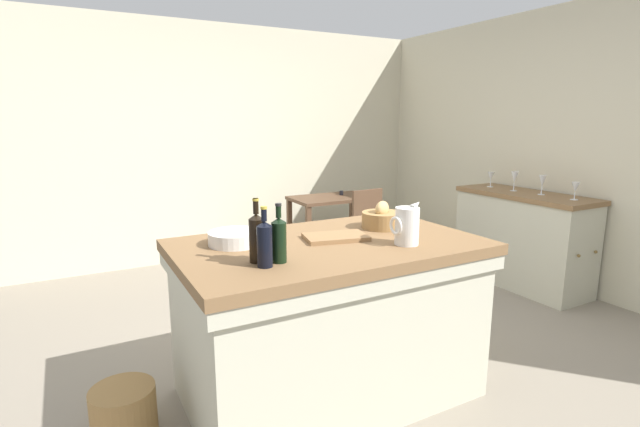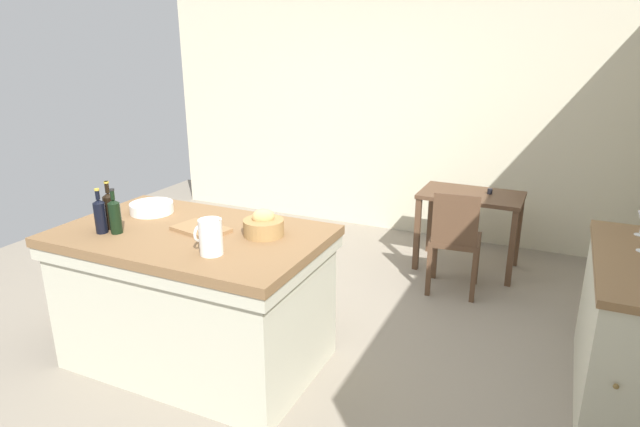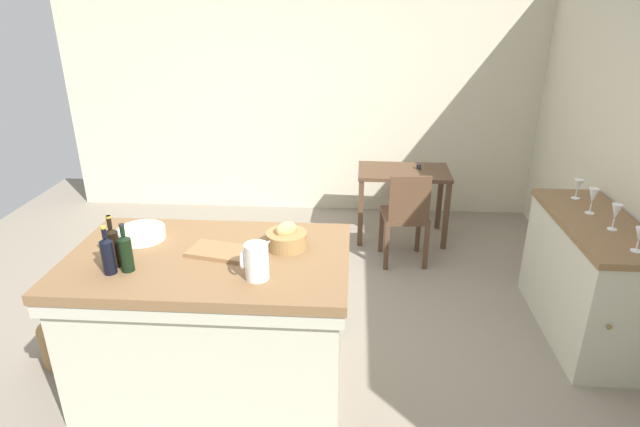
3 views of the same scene
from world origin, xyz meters
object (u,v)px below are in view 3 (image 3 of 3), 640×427
at_px(wash_bowl, 142,233).
at_px(bread_basket, 287,238).
at_px(wine_bottle_dark, 126,252).
at_px(cutting_board, 219,251).
at_px(island_table, 214,316).
at_px(side_cabinet, 586,278).
at_px(pitcher, 256,261).
at_px(wine_glass_middle, 593,196).
at_px(wooden_chair, 406,215).
at_px(wine_glass_right, 578,186).
at_px(wicker_hamper, 65,342).
at_px(wine_bottle_green, 108,254).
at_px(wine_glass_far_left, 640,235).
at_px(writing_desk, 403,181).
at_px(wine_glass_left, 616,212).
at_px(wine_bottle_amber, 113,246).

distance_m(wash_bowl, bread_basket, 0.93).
bearing_deg(wine_bottle_dark, cutting_board, 28.15).
xyz_separation_m(island_table, cutting_board, (0.06, 0.03, 0.44)).
height_order(side_cabinet, pitcher, pitcher).
bearing_deg(bread_basket, wine_glass_middle, 19.09).
bearing_deg(wooden_chair, wine_glass_middle, -35.67).
bearing_deg(side_cabinet, wine_glass_right, 89.19).
bearing_deg(wicker_hamper, bread_basket, -0.52).
xyz_separation_m(wine_bottle_green, wine_glass_middle, (3.01, 1.10, -0.01)).
bearing_deg(side_cabinet, bread_basket, -164.43).
bearing_deg(wine_glass_far_left, wine_glass_right, 91.59).
bearing_deg(wine_bottle_green, island_table, 27.09).
relative_size(wine_glass_middle, wine_glass_right, 1.23).
xyz_separation_m(writing_desk, wine_glass_middle, (1.18, -1.45, 0.42)).
bearing_deg(wine_glass_far_left, wine_glass_left, 90.50).
relative_size(bread_basket, wine_glass_right, 1.63).
bearing_deg(island_table, writing_desk, 59.62).
bearing_deg(wine_bottle_dark, wooden_chair, 48.13).
height_order(island_table, side_cabinet, island_table).
height_order(pitcher, wine_bottle_dark, wine_bottle_dark).
xyz_separation_m(bread_basket, cutting_board, (-0.39, -0.10, -0.05)).
bearing_deg(wine_bottle_dark, wine_glass_middle, 19.99).
bearing_deg(wine_glass_left, wine_glass_right, 92.19).
bearing_deg(wine_glass_right, pitcher, -147.69).
relative_size(bread_basket, wine_glass_left, 1.38).
height_order(wine_bottle_amber, wine_glass_right, wine_bottle_amber).
relative_size(cutting_board, wine_bottle_green, 1.23).
relative_size(pitcher, wine_glass_far_left, 1.59).
distance_m(wine_bottle_dark, wine_glass_right, 3.24).
relative_size(wooden_chair, pitcher, 3.68).
height_order(island_table, cutting_board, cutting_board).
bearing_deg(wash_bowl, cutting_board, -17.12).
distance_m(cutting_board, wicker_hamper, 1.41).
distance_m(side_cabinet, wine_glass_middle, 0.59).
distance_m(side_cabinet, pitcher, 2.47).
xyz_separation_m(wine_glass_left, wine_glass_right, (-0.02, 0.57, -0.02)).
bearing_deg(wooden_chair, writing_desk, 88.44).
bearing_deg(wooden_chair, wine_glass_right, -24.96).
xyz_separation_m(side_cabinet, wine_bottle_amber, (-3.02, -0.87, 0.59)).
bearing_deg(wine_bottle_amber, pitcher, -6.05).
height_order(wine_bottle_amber, wine_glass_left, wine_bottle_amber).
bearing_deg(pitcher, wine_glass_right, 32.31).
height_order(wooden_chair, wine_bottle_amber, wine_bottle_amber).
bearing_deg(wash_bowl, island_table, -22.48).
height_order(writing_desk, cutting_board, cutting_board).
bearing_deg(wine_bottle_green, wicker_hamper, 147.83).
bearing_deg(wine_glass_far_left, island_table, -174.24).
xyz_separation_m(cutting_board, wine_glass_far_left, (2.51, 0.23, 0.07)).
bearing_deg(wine_glass_right, wash_bowl, -162.46).
bearing_deg(wine_glass_right, island_table, -155.71).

